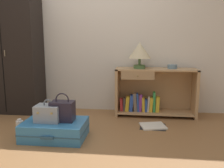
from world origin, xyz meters
name	(u,v)px	position (x,y,z in m)	size (l,w,h in m)	color
ground_plane	(69,146)	(0.00, 0.00, 0.00)	(9.00, 9.00, 0.00)	olive
back_wall	(94,29)	(0.00, 1.50, 1.30)	(6.40, 0.10, 2.60)	silver
wardrobe	(10,52)	(-1.27, 1.20, 0.94)	(0.93, 0.47, 1.87)	black
bookshelf	(152,93)	(0.92, 1.25, 0.34)	(1.18, 0.39, 0.71)	tan
table_lamp	(140,51)	(0.72, 1.22, 0.96)	(0.33, 0.33, 0.38)	#4C7542
bowl	(172,67)	(1.20, 1.26, 0.74)	(0.14, 0.14, 0.06)	slate
suitcase_large	(55,129)	(-0.23, 0.21, 0.10)	(0.71, 0.51, 0.20)	teal
train_case	(48,113)	(-0.29, 0.20, 0.30)	(0.28, 0.22, 0.26)	#8E99A3
handbag	(63,111)	(-0.14, 0.24, 0.32)	(0.26, 0.18, 0.33)	#231E2D
bottle	(20,127)	(-0.69, 0.26, 0.09)	(0.08, 0.08, 0.20)	white
open_book_on_floor	(153,126)	(0.92, 0.72, 0.01)	(0.37, 0.34, 0.02)	white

